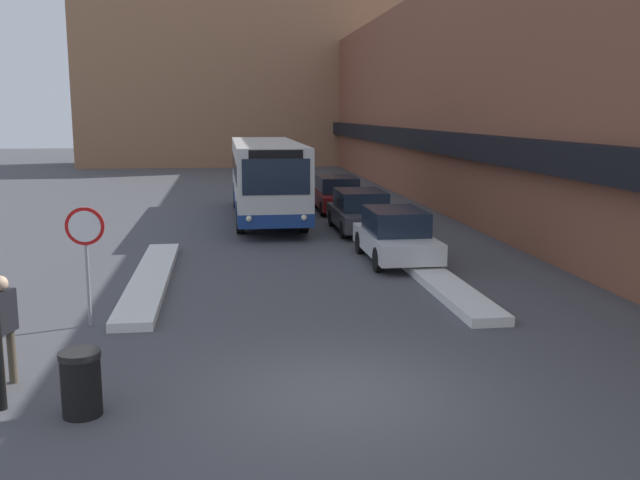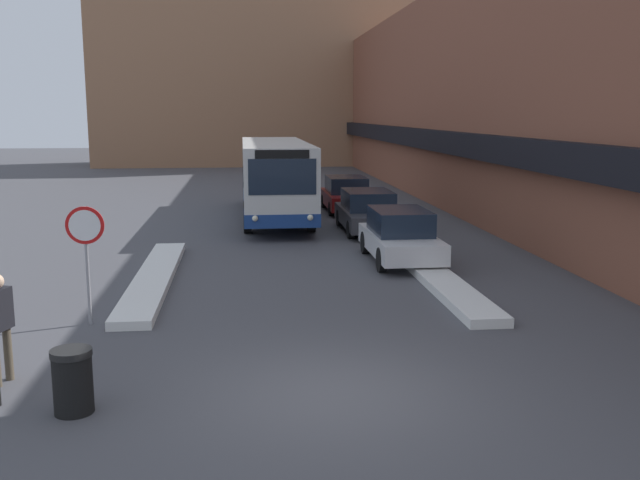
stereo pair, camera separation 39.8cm
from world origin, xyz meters
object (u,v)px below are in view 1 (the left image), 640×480
at_px(parked_car_front, 396,235).
at_px(parked_car_back, 337,194).
at_px(pedestrian, 3,321).
at_px(trash_bin, 81,383).
at_px(city_bus, 266,177).
at_px(parked_car_middle, 361,211).
at_px(stop_sign, 86,240).

xyz_separation_m(parked_car_front, parked_car_back, (0.00, 10.77, -0.01)).
distance_m(pedestrian, trash_bin, 1.98).
height_order(city_bus, trash_bin, city_bus).
relative_size(parked_car_middle, stop_sign, 1.83).
distance_m(parked_car_back, trash_bin, 21.82).
height_order(parked_car_back, pedestrian, pedestrian).
relative_size(parked_car_back, trash_bin, 4.57).
bearing_deg(parked_car_front, parked_car_back, 90.00).
distance_m(parked_car_front, parked_car_middle, 5.36).
distance_m(stop_sign, trash_bin, 4.67).
bearing_deg(parked_car_front, city_bus, 109.74).
relative_size(parked_car_middle, pedestrian, 2.49).
height_order(parked_car_back, trash_bin, parked_car_back).
height_order(parked_car_middle, parked_car_back, parked_car_back).
relative_size(city_bus, parked_car_middle, 2.54).
xyz_separation_m(parked_car_back, pedestrian, (-8.36, -19.38, 0.33)).
bearing_deg(trash_bin, parked_car_back, 71.36).
distance_m(parked_car_middle, parked_car_back, 5.42).
distance_m(parked_car_front, parked_car_back, 10.77).
bearing_deg(stop_sign, parked_car_middle, 54.74).
relative_size(city_bus, trash_bin, 11.92).
xyz_separation_m(parked_car_front, parked_car_middle, (0.00, 5.36, -0.02)).
distance_m(parked_car_middle, stop_sign, 13.28).
bearing_deg(parked_car_middle, parked_car_back, 90.00).
height_order(stop_sign, pedestrian, stop_sign).
bearing_deg(parked_car_back, parked_car_front, -90.00).
bearing_deg(city_bus, parked_car_front, -70.26).
height_order(parked_car_front, pedestrian, pedestrian).
height_order(city_bus, parked_car_front, city_bus).
distance_m(parked_car_front, pedestrian, 12.00).
xyz_separation_m(parked_car_front, pedestrian, (-8.36, -8.61, 0.32)).
height_order(parked_car_front, parked_car_back, parked_car_front).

